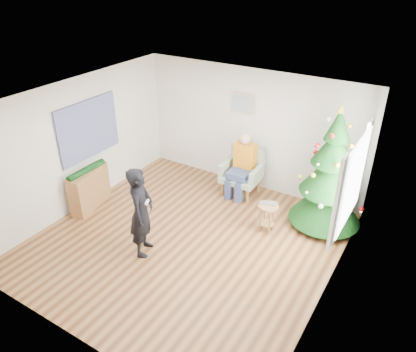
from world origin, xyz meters
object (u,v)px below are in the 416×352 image
Objects in this scene: console at (89,189)px; standing_man at (141,212)px; armchair at (242,177)px; christmas_tree at (331,175)px; stool at (267,218)px.

standing_man is at bearing -27.73° from console.
armchair is 1.03× the size of console.
armchair is 3.18m from console.
console is (-1.86, 0.56, -0.41)m from standing_man.
christmas_tree is 1.38m from stool.
standing_man is (-2.40, -2.42, -0.27)m from christmas_tree.
christmas_tree is at bearing 42.36° from stool.
christmas_tree is 2.33× the size of armchair.
standing_man is at bearing -103.06° from armchair.
christmas_tree reaches higher than console.
stool is 2.34m from standing_man.
console is (-4.26, -1.86, -0.68)m from christmas_tree.
stool is at bearing -137.64° from christmas_tree.
standing_man reaches higher than stool.
standing_man reaches higher than console.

